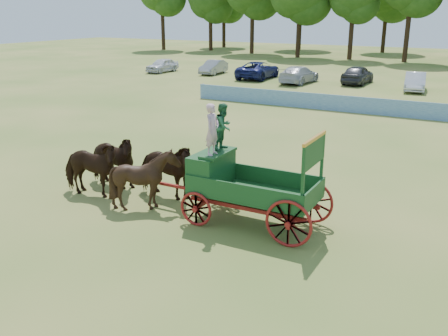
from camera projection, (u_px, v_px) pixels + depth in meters
ground at (284, 218)px, 15.87m from camera, size 160.00×160.00×0.00m
horse_lead_left at (90, 169)px, 17.44m from camera, size 2.56×1.48×2.04m
horse_lead_right at (111, 161)px, 18.36m from camera, size 2.44×1.16×2.04m
horse_wheel_left at (145, 179)px, 16.34m from camera, size 2.06×1.88×2.04m
horse_wheel_right at (164, 170)px, 17.26m from camera, size 2.45×1.17×2.04m
farm_dray at (233, 171)px, 15.29m from camera, size 6.00×2.00×3.70m
sponsor_banner at (378, 107)px, 31.22m from camera, size 26.00×0.08×1.05m
parked_cars at (420, 81)px, 40.93m from camera, size 53.11×7.27×1.65m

